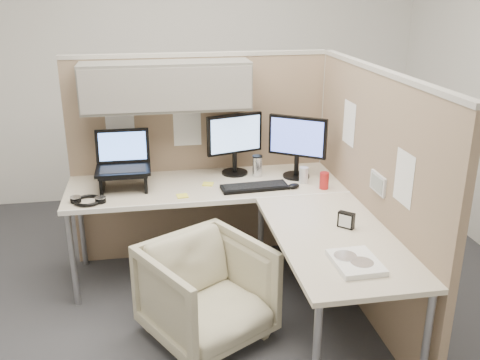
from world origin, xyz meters
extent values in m
plane|color=#323236|center=(0.00, 0.00, 0.00)|extent=(4.50, 4.50, 0.00)
cube|color=#957B61|center=(-0.10, 0.90, 0.80)|extent=(2.00, 0.05, 1.60)
cube|color=#A8A399|center=(-0.10, 0.90, 1.61)|extent=(2.00, 0.06, 0.03)
cube|color=slate|center=(-0.35, 0.75, 1.42)|extent=(1.20, 0.34, 0.34)
cube|color=gray|center=(-0.35, 0.57, 1.42)|extent=(1.18, 0.01, 0.30)
plane|color=white|center=(-0.70, 0.87, 1.15)|extent=(0.26, 0.00, 0.26)
plane|color=white|center=(-0.20, 0.87, 1.08)|extent=(0.26, 0.00, 0.26)
cube|color=#957B61|center=(0.90, -0.10, 0.80)|extent=(0.05, 2.00, 1.60)
cube|color=#A8A399|center=(0.90, -0.10, 1.61)|extent=(0.06, 2.00, 0.03)
cube|color=#A8A399|center=(0.90, 0.90, 0.80)|extent=(0.06, 0.06, 1.60)
cube|color=silver|center=(0.87, -0.25, 0.96)|extent=(0.02, 0.20, 0.12)
cube|color=gray|center=(0.86, -0.25, 0.96)|extent=(0.00, 0.16, 0.09)
plane|color=white|center=(0.87, 0.30, 1.20)|extent=(0.00, 0.26, 0.26)
plane|color=white|center=(0.87, -0.55, 1.10)|extent=(0.00, 0.26, 0.26)
cube|color=beige|center=(-0.10, 0.54, 0.71)|extent=(2.00, 0.68, 0.03)
cube|color=beige|center=(0.54, -0.45, 0.71)|extent=(0.68, 1.30, 0.03)
cube|color=white|center=(-0.10, 0.20, 0.71)|extent=(2.00, 0.02, 0.03)
cylinder|color=gray|center=(-1.05, 0.25, 0.35)|extent=(0.04, 0.04, 0.70)
cylinder|color=gray|center=(-1.05, 0.83, 0.35)|extent=(0.04, 0.04, 0.70)
cylinder|color=gray|center=(0.83, -1.05, 0.35)|extent=(0.04, 0.04, 0.70)
cylinder|color=gray|center=(0.25, 0.25, 0.35)|extent=(0.04, 0.04, 0.70)
imported|color=beige|center=(-0.20, -0.26, 0.34)|extent=(0.89, 0.88, 0.69)
cylinder|color=black|center=(0.14, 0.72, 0.74)|extent=(0.20, 0.20, 0.02)
cylinder|color=black|center=(0.14, 0.72, 0.82)|extent=(0.04, 0.04, 0.15)
cube|color=black|center=(0.14, 0.72, 1.05)|extent=(0.43, 0.16, 0.30)
cube|color=#8EB8F6|center=(0.15, 0.70, 1.05)|extent=(0.39, 0.11, 0.26)
cylinder|color=black|center=(0.59, 0.57, 0.74)|extent=(0.20, 0.20, 0.02)
cylinder|color=black|center=(0.59, 0.57, 0.82)|extent=(0.04, 0.04, 0.15)
cube|color=black|center=(0.59, 0.57, 1.05)|extent=(0.38, 0.28, 0.30)
cube|color=#566FEB|center=(0.58, 0.55, 1.05)|extent=(0.33, 0.23, 0.26)
cube|color=black|center=(-0.68, 0.53, 0.86)|extent=(0.34, 0.27, 0.02)
cube|color=black|center=(-0.84, 0.53, 0.80)|extent=(0.02, 0.25, 0.13)
cube|color=black|center=(-0.53, 0.53, 0.80)|extent=(0.02, 0.25, 0.13)
cube|color=black|center=(-0.68, 0.53, 0.87)|extent=(0.38, 0.27, 0.02)
cube|color=black|center=(-0.68, 0.69, 1.00)|extent=(0.38, 0.06, 0.24)
cube|color=#598CF2|center=(-0.68, 0.68, 1.00)|extent=(0.33, 0.04, 0.20)
cube|color=black|center=(0.23, 0.38, 0.74)|extent=(0.48, 0.19, 0.02)
ellipsoid|color=black|center=(0.50, 0.34, 0.75)|extent=(0.11, 0.09, 0.03)
cylinder|color=silver|center=(0.30, 0.64, 0.81)|extent=(0.07, 0.07, 0.15)
cylinder|color=black|center=(0.30, 0.64, 0.89)|extent=(0.08, 0.08, 0.01)
cylinder|color=#B21E1E|center=(0.72, 0.30, 0.79)|extent=(0.07, 0.07, 0.12)
cylinder|color=silver|center=(0.61, 0.43, 0.79)|extent=(0.07, 0.07, 0.12)
cube|color=#F5EC40|center=(-0.09, 0.52, 0.73)|extent=(0.09, 0.09, 0.01)
cube|color=#F5EC40|center=(-0.29, 0.32, 0.73)|extent=(0.08, 0.08, 0.01)
torus|color=black|center=(-0.92, 0.32, 0.74)|extent=(0.23, 0.23, 0.02)
cylinder|color=black|center=(-1.00, 0.34, 0.75)|extent=(0.07, 0.07, 0.03)
cylinder|color=black|center=(-0.84, 0.30, 0.75)|extent=(0.07, 0.07, 0.03)
cube|color=white|center=(0.53, -0.80, 0.74)|extent=(0.24, 0.30, 0.03)
cylinder|color=silver|center=(0.55, -0.83, 0.76)|extent=(0.12, 0.12, 0.00)
cylinder|color=silver|center=(0.49, -0.75, 0.76)|extent=(0.12, 0.12, 0.00)
cube|color=black|center=(0.64, -0.35, 0.78)|extent=(0.10, 0.10, 0.10)
cube|color=white|center=(0.62, -0.37, 0.78)|extent=(0.06, 0.06, 0.08)
camera|label=1|loc=(-0.49, -3.11, 2.10)|focal=40.00mm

